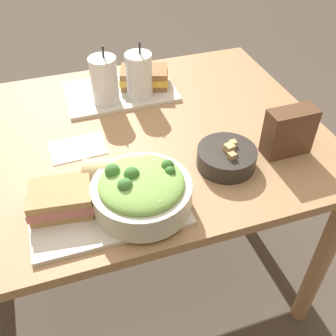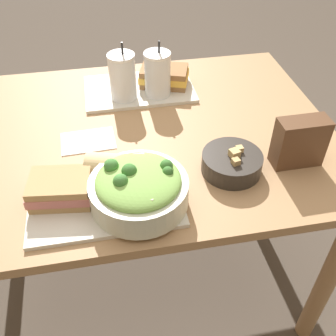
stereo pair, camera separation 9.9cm
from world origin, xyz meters
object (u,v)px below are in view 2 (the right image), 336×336
object	(u,v)px
sandwich_far	(164,76)
napkin_folded	(88,141)
baguette_near	(110,167)
drink_cup_red	(158,75)
chip_bag	(300,142)
drink_cup_dark	(123,78)
sandwich_near	(61,189)
salad_bowl	(139,188)
soup_bowl	(232,162)

from	to	relation	value
sandwich_far	napkin_folded	distance (m)	0.40
baguette_near	drink_cup_red	world-z (taller)	drink_cup_red
drink_cup_red	chip_bag	xyz separation A→B (m)	(0.33, -0.42, -0.01)
drink_cup_red	napkin_folded	xyz separation A→B (m)	(-0.25, -0.21, -0.08)
drink_cup_red	chip_bag	world-z (taller)	drink_cup_red
drink_cup_dark	chip_bag	distance (m)	0.61
sandwich_near	drink_cup_dark	xyz separation A→B (m)	(0.20, 0.45, 0.04)
sandwich_near	chip_bag	world-z (taller)	chip_bag
salad_bowl	chip_bag	bearing A→B (deg)	10.46
soup_bowl	napkin_folded	xyz separation A→B (m)	(-0.39, 0.21, -0.03)
napkin_folded	baguette_near	bearing A→B (deg)	-73.26
sandwich_near	napkin_folded	world-z (taller)	sandwich_near
drink_cup_red	napkin_folded	size ratio (longest dim) A/B	1.17
sandwich_near	soup_bowl	bearing A→B (deg)	11.30
salad_bowl	napkin_folded	distance (m)	0.32
salad_bowl	sandwich_near	world-z (taller)	salad_bowl
sandwich_near	baguette_near	bearing A→B (deg)	29.05
salad_bowl	soup_bowl	distance (m)	0.28
drink_cup_dark	chip_bag	bearing A→B (deg)	-43.31
salad_bowl	soup_bowl	xyz separation A→B (m)	(0.27, 0.08, -0.03)
soup_bowl	drink_cup_red	xyz separation A→B (m)	(-0.14, 0.42, 0.05)
salad_bowl	drink_cup_red	distance (m)	0.52
soup_bowl	sandwich_near	size ratio (longest dim) A/B	0.99
sandwich_near	baguette_near	xyz separation A→B (m)	(0.13, 0.05, 0.01)
sandwich_near	salad_bowl	bearing A→B (deg)	-7.54
baguette_near	drink_cup_red	size ratio (longest dim) A/B	0.69
sandwich_far	napkin_folded	xyz separation A→B (m)	(-0.29, -0.28, -0.04)
baguette_near	chip_bag	bearing A→B (deg)	-76.62
chip_bag	napkin_folded	world-z (taller)	chip_bag
sandwich_far	drink_cup_red	xyz separation A→B (m)	(-0.03, -0.06, 0.04)
sandwich_near	sandwich_far	size ratio (longest dim) A/B	0.86
soup_bowl	chip_bag	xyz separation A→B (m)	(0.19, 0.00, 0.04)
soup_bowl	napkin_folded	world-z (taller)	soup_bowl
chip_bag	baguette_near	bearing A→B (deg)	177.55
soup_bowl	chip_bag	bearing A→B (deg)	0.28
soup_bowl	sandwich_far	size ratio (longest dim) A/B	0.85
soup_bowl	baguette_near	world-z (taller)	baguette_near
drink_cup_dark	drink_cup_red	size ratio (longest dim) A/B	1.03
salad_bowl	sandwich_far	world-z (taller)	salad_bowl
salad_bowl	sandwich_far	xyz separation A→B (m)	(0.17, 0.57, -0.02)
chip_bag	sandwich_far	bearing A→B (deg)	120.62
sandwich_near	sandwich_far	xyz separation A→B (m)	(0.36, 0.52, 0.00)
salad_bowl	sandwich_far	distance (m)	0.59
drink_cup_dark	napkin_folded	distance (m)	0.27
salad_bowl	drink_cup_dark	bearing A→B (deg)	88.55
salad_bowl	sandwich_near	size ratio (longest dim) A/B	1.46
salad_bowl	drink_cup_red	bearing A→B (deg)	75.38
baguette_near	chip_bag	world-z (taller)	chip_bag
baguette_near	napkin_folded	distance (m)	0.20
drink_cup_red	chip_bag	bearing A→B (deg)	-52.13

